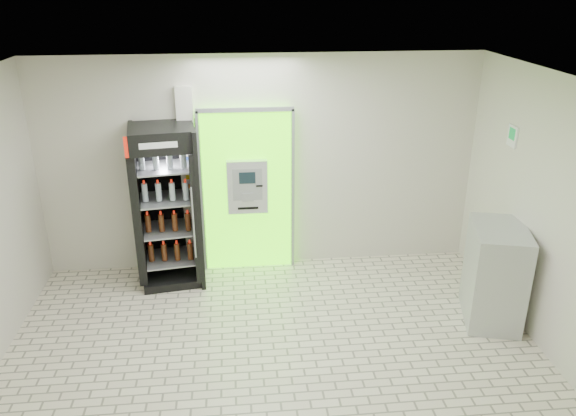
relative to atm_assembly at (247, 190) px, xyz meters
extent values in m
plane|color=beige|center=(0.20, -2.41, -1.17)|extent=(6.00, 6.00, 0.00)
plane|color=beige|center=(0.20, 0.09, 0.33)|extent=(6.00, 0.00, 6.00)
plane|color=beige|center=(3.20, -2.41, 0.33)|extent=(0.00, 5.00, 5.00)
plane|color=white|center=(0.20, -2.41, 1.83)|extent=(6.00, 6.00, 0.00)
cube|color=#4CEB08|center=(0.00, 0.02, -0.02)|extent=(1.20, 0.12, 2.30)
cube|color=gray|center=(0.00, -0.05, 1.13)|extent=(1.28, 0.04, 0.06)
cube|color=gray|center=(-0.63, -0.05, -0.02)|extent=(0.04, 0.04, 2.30)
cube|color=gray|center=(0.63, -0.05, -0.02)|extent=(0.04, 0.04, 2.30)
cube|color=black|center=(0.10, -0.04, -0.67)|extent=(0.62, 0.01, 0.67)
cube|color=black|center=(-0.34, -0.04, 0.81)|extent=(0.22, 0.01, 0.18)
cube|color=#B7BAC0|center=(0.00, -0.09, 0.08)|extent=(0.55, 0.12, 0.75)
cube|color=black|center=(0.00, -0.16, 0.23)|extent=(0.22, 0.01, 0.16)
cube|color=gray|center=(0.00, -0.16, -0.05)|extent=(0.16, 0.01, 0.12)
cube|color=black|center=(0.16, -0.16, 0.11)|extent=(0.09, 0.01, 0.02)
cube|color=black|center=(0.00, -0.16, -0.21)|extent=(0.28, 0.01, 0.03)
cube|color=silver|center=(-0.78, 0.04, 0.13)|extent=(0.22, 0.10, 2.60)
cube|color=#193FB2|center=(-0.78, -0.02, 0.48)|extent=(0.09, 0.01, 0.06)
cube|color=red|center=(-0.78, -0.02, 0.35)|extent=(0.09, 0.01, 0.06)
cube|color=yellow|center=(-0.78, -0.02, 0.22)|extent=(0.09, 0.01, 0.06)
cube|color=orange|center=(-0.78, -0.02, 0.09)|extent=(0.09, 0.01, 0.06)
cube|color=red|center=(-0.78, -0.02, -0.04)|extent=(0.09, 0.01, 0.06)
cube|color=black|center=(-1.07, -0.29, -0.09)|extent=(0.91, 0.85, 2.17)
cube|color=black|center=(-1.07, 0.05, -0.09)|extent=(0.81, 0.17, 2.17)
cube|color=#B41709|center=(-1.07, -0.66, 0.86)|extent=(0.79, 0.12, 0.26)
cube|color=white|center=(-1.07, -0.66, 0.86)|extent=(0.45, 0.07, 0.08)
cube|color=black|center=(-1.07, -0.29, -1.12)|extent=(0.91, 0.85, 0.11)
cylinder|color=gray|center=(-0.71, -0.68, -0.17)|extent=(0.03, 0.03, 0.98)
cube|color=gray|center=(-1.07, -0.29, -0.85)|extent=(0.77, 0.72, 0.02)
cube|color=gray|center=(-1.07, -0.29, -0.41)|extent=(0.77, 0.72, 0.02)
cube|color=gray|center=(-1.07, -0.29, 0.02)|extent=(0.77, 0.72, 0.02)
cube|color=gray|center=(-1.07, -0.29, 0.46)|extent=(0.77, 0.72, 0.02)
cube|color=#B7BAC0|center=(2.89, -1.66, -0.57)|extent=(0.82, 1.03, 1.21)
cube|color=gray|center=(2.58, -1.66, -0.51)|extent=(0.23, 0.86, 0.01)
cube|color=white|center=(3.19, -1.01, 0.95)|extent=(0.02, 0.22, 0.26)
cube|color=#0C8D3B|center=(3.18, -1.01, 0.98)|extent=(0.00, 0.14, 0.14)
camera|label=1|loc=(-0.17, -7.29, 2.73)|focal=35.00mm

